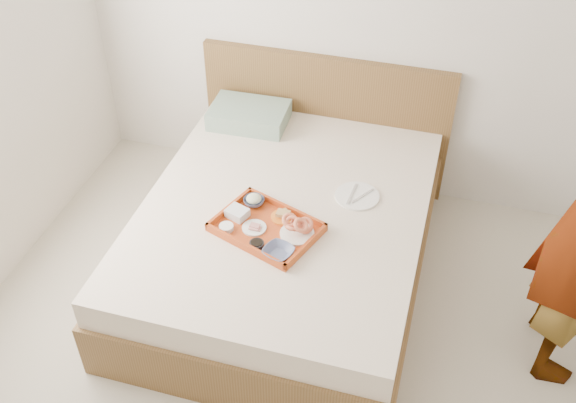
{
  "coord_description": "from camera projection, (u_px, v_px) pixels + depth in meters",
  "views": [
    {
      "loc": [
        0.66,
        -1.73,
        2.97
      ],
      "look_at": [
        -0.1,
        0.9,
        0.65
      ],
      "focal_mm": 41.83,
      "sensor_mm": 36.0,
      "label": 1
    }
  ],
  "objects": [
    {
      "name": "sauce_dish",
      "position": [
        257.0,
        245.0,
        3.46
      ],
      "size": [
        0.1,
        0.1,
        0.03
      ],
      "primitive_type": "cylinder",
      "rotation": [
        0.0,
        0.0,
        -0.35
      ],
      "color": "black",
      "rests_on": "tray"
    },
    {
      "name": "dinner_plate",
      "position": [
        357.0,
        196.0,
        3.8
      ],
      "size": [
        0.33,
        0.33,
        0.01
      ],
      "primitive_type": "cylinder",
      "rotation": [
        0.0,
        0.0,
        -0.39
      ],
      "color": "white",
      "rests_on": "bed"
    },
    {
      "name": "meat_plate",
      "position": [
        254.0,
        228.0,
        3.57
      ],
      "size": [
        0.17,
        0.17,
        0.01
      ],
      "primitive_type": "cylinder",
      "rotation": [
        0.0,
        0.0,
        -0.35
      ],
      "color": "white",
      "rests_on": "tray"
    },
    {
      "name": "cheese_round",
      "position": [
        226.0,
        227.0,
        3.56
      ],
      "size": [
        0.1,
        0.1,
        0.03
      ],
      "primitive_type": "cylinder",
      "rotation": [
        0.0,
        0.0,
        -0.35
      ],
      "color": "white",
      "rests_on": "tray"
    },
    {
      "name": "plastic_tub",
      "position": [
        237.0,
        213.0,
        3.64
      ],
      "size": [
        0.14,
        0.12,
        0.05
      ],
      "primitive_type": "cube",
      "rotation": [
        0.0,
        0.0,
        -0.35
      ],
      "color": "silver",
      "rests_on": "tray"
    },
    {
      "name": "headboard",
      "position": [
        325.0,
        121.0,
        4.49
      ],
      "size": [
        1.65,
        0.06,
        0.95
      ],
      "primitive_type": "cube",
      "color": "brown",
      "rests_on": "ground"
    },
    {
      "name": "bed",
      "position": [
        285.0,
        240.0,
        3.92
      ],
      "size": [
        1.65,
        2.0,
        0.53
      ],
      "primitive_type": "cube",
      "color": "brown",
      "rests_on": "ground"
    },
    {
      "name": "wall_back",
      "position": [
        356.0,
        5.0,
        3.95
      ],
      "size": [
        3.5,
        0.01,
        2.6
      ],
      "primitive_type": "cube",
      "color": "silver",
      "rests_on": "ground"
    },
    {
      "name": "navy_bowl_big",
      "position": [
        278.0,
        252.0,
        3.41
      ],
      "size": [
        0.19,
        0.19,
        0.04
      ],
      "primitive_type": "imported",
      "rotation": [
        0.0,
        0.0,
        -0.35
      ],
      "color": "navy",
      "rests_on": "tray"
    },
    {
      "name": "bread_plate",
      "position": [
        283.0,
        217.0,
        3.64
      ],
      "size": [
        0.17,
        0.17,
        0.01
      ],
      "primitive_type": "cylinder",
      "rotation": [
        0.0,
        0.0,
        -0.35
      ],
      "color": "orange",
      "rests_on": "tray"
    },
    {
      "name": "prawn_plate",
      "position": [
        297.0,
        234.0,
        3.54
      ],
      "size": [
        0.23,
        0.23,
        0.01
      ],
      "primitive_type": "cylinder",
      "rotation": [
        0.0,
        0.0,
        -0.35
      ],
      "color": "white",
      "rests_on": "tray"
    },
    {
      "name": "pillow",
      "position": [
        249.0,
        115.0,
        4.34
      ],
      "size": [
        0.5,
        0.35,
        0.12
      ],
      "primitive_type": "cube",
      "rotation": [
        0.0,
        0.0,
        0.03
      ],
      "color": "#91A694",
      "rests_on": "bed"
    },
    {
      "name": "salad_bowl",
      "position": [
        254.0,
        201.0,
        3.72
      ],
      "size": [
        0.15,
        0.15,
        0.04
      ],
      "primitive_type": "imported",
      "rotation": [
        0.0,
        0.0,
        -0.35
      ],
      "color": "navy",
      "rests_on": "tray"
    },
    {
      "name": "tray",
      "position": [
        266.0,
        227.0,
        3.57
      ],
      "size": [
        0.63,
        0.54,
        0.05
      ],
      "primitive_type": "cube",
      "rotation": [
        0.0,
        0.0,
        -0.35
      ],
      "color": "#B84C15",
      "rests_on": "bed"
    }
  ]
}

